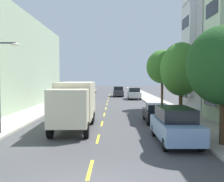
% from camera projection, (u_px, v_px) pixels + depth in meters
% --- Properties ---
extents(ground_plane, '(160.00, 160.00, 0.00)m').
position_uv_depth(ground_plane, '(107.00, 102.00, 37.90)').
color(ground_plane, '#424244').
extents(sidewalk_left, '(3.20, 120.00, 0.14)m').
position_uv_depth(sidewalk_left, '(56.00, 103.00, 35.94)').
color(sidewalk_left, '#A39E93').
rests_on(sidewalk_left, ground_plane).
extents(sidewalk_right, '(3.20, 120.00, 0.14)m').
position_uv_depth(sidewalk_right, '(158.00, 103.00, 35.85)').
color(sidewalk_right, '#A39E93').
rests_on(sidewalk_right, ground_plane).
extents(lane_centerline_dashes, '(0.14, 47.20, 0.01)m').
position_uv_depth(lane_centerline_dashes, '(106.00, 106.00, 32.41)').
color(lane_centerline_dashes, yellow).
rests_on(lane_centerline_dashes, ground_plane).
extents(street_tree_nearest, '(3.64, 3.64, 6.01)m').
position_uv_depth(street_tree_nearest, '(223.00, 65.00, 12.92)').
color(street_tree_nearest, '#47331E').
rests_on(street_tree_nearest, sidewalk_right).
extents(street_tree_second, '(3.36, 3.36, 6.28)m').
position_uv_depth(street_tree_second, '(181.00, 69.00, 21.00)').
color(street_tree_second, '#47331E').
rests_on(street_tree_second, sidewalk_right).
extents(street_tree_third, '(3.56, 3.56, 6.56)m').
position_uv_depth(street_tree_third, '(162.00, 67.00, 29.05)').
color(street_tree_third, '#47331E').
rests_on(street_tree_third, sidewalk_right).
extents(street_lamp, '(1.35, 0.28, 5.65)m').
position_uv_depth(street_lamp, '(1.00, 79.00, 15.67)').
color(street_lamp, '#38383D').
rests_on(street_lamp, sidewalk_left).
extents(delivery_box_truck, '(2.53, 7.82, 3.22)m').
position_uv_depth(delivery_box_truck, '(75.00, 102.00, 18.17)').
color(delivery_box_truck, beige).
rests_on(delivery_box_truck, ground_plane).
extents(parked_hatchback_black, '(1.78, 4.02, 1.50)m').
position_uv_depth(parked_hatchback_black, '(156.00, 113.00, 20.46)').
color(parked_hatchback_black, black).
rests_on(parked_hatchback_black, ground_plane).
extents(parked_hatchback_champagne, '(1.76, 4.01, 1.50)m').
position_uv_depth(parked_hatchback_champagne, '(92.00, 90.00, 61.17)').
color(parked_hatchback_champagne, tan).
rests_on(parked_hatchback_champagne, ground_plane).
extents(parked_suv_burgundy, '(2.07, 4.85, 1.93)m').
position_uv_depth(parked_suv_burgundy, '(69.00, 100.00, 29.93)').
color(parked_suv_burgundy, maroon).
rests_on(parked_suv_burgundy, ground_plane).
extents(parked_suv_sky, '(2.00, 4.82, 1.93)m').
position_uv_depth(parked_suv_sky, '(175.00, 125.00, 13.95)').
color(parked_suv_sky, '#7A9EC6').
rests_on(parked_suv_sky, ground_plane).
extents(parked_wagon_teal, '(1.89, 4.73, 1.50)m').
position_uv_depth(parked_wagon_teal, '(82.00, 94.00, 43.40)').
color(parked_wagon_teal, '#195B60').
rests_on(parked_wagon_teal, ground_plane).
extents(parked_suv_silver, '(1.97, 4.81, 1.93)m').
position_uv_depth(parked_suv_silver, '(134.00, 93.00, 43.05)').
color(parked_suv_silver, '#B2B5BA').
rests_on(parked_suv_silver, ground_plane).
extents(moving_charcoal_sedan, '(1.95, 4.80, 1.93)m').
position_uv_depth(moving_charcoal_sedan, '(118.00, 91.00, 49.48)').
color(moving_charcoal_sedan, '#333338').
rests_on(moving_charcoal_sedan, ground_plane).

